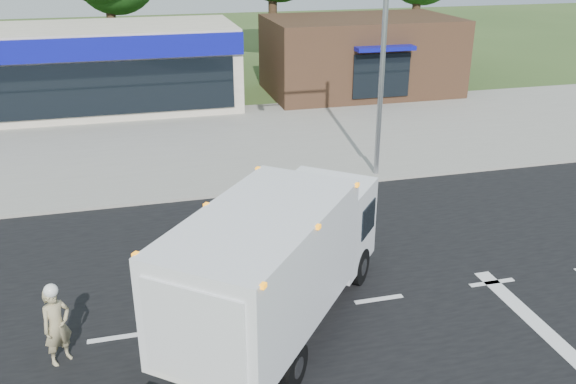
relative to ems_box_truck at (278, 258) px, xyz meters
name	(u,v)px	position (x,y,z in m)	size (l,w,h in m)	color
ground	(379,300)	(2.59, 0.64, -1.81)	(120.00, 120.00, 0.00)	#385123
road_asphalt	(379,300)	(2.59, 0.64, -1.81)	(60.00, 14.00, 0.02)	black
sidewalk	(291,176)	(2.59, 8.84, -1.75)	(60.00, 2.40, 0.12)	gray
parking_apron	(257,131)	(2.59, 14.64, -1.80)	(60.00, 9.00, 0.02)	gray
lane_markings	(459,323)	(3.94, -0.71, -1.80)	(55.20, 7.00, 0.01)	silver
ems_box_truck	(278,258)	(0.00, 0.00, 0.00)	(6.15, 6.90, 3.15)	black
emergency_worker	(57,324)	(-4.46, 0.14, -0.94)	(0.73, 0.69, 1.78)	tan
retail_strip_mall	(48,70)	(-6.41, 20.57, 0.20)	(18.00, 6.20, 4.00)	#BDB29D
brown_storefront	(360,55)	(9.59, 20.62, 0.19)	(10.00, 6.70, 4.00)	#382316
traffic_signal_pole	(365,37)	(4.94, 8.24, 3.11)	(3.51, 0.25, 8.00)	gray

